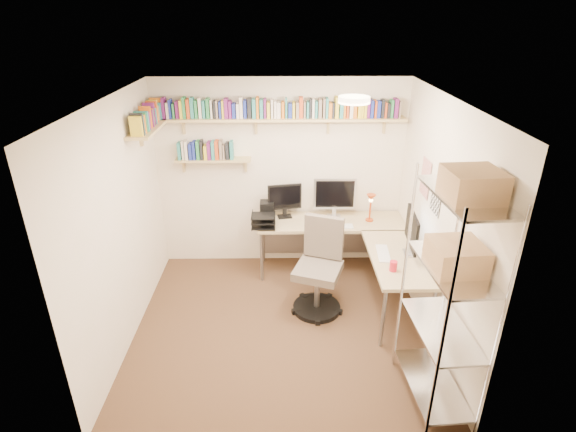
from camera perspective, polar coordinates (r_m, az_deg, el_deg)
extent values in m
plane|color=#462C1E|center=(5.19, -0.88, -13.70)|extent=(3.20, 3.20, 0.00)
cube|color=beige|center=(5.91, -0.95, 5.19)|extent=(3.20, 0.04, 2.50)
cube|color=beige|center=(4.80, -20.45, -1.25)|extent=(0.04, 3.00, 2.50)
cube|color=beige|center=(4.79, 18.54, -1.03)|extent=(0.04, 3.00, 2.50)
cube|color=beige|center=(3.24, -1.03, -12.93)|extent=(3.20, 0.04, 2.50)
cube|color=silver|center=(4.13, -1.11, 14.58)|extent=(3.20, 3.00, 0.04)
cube|color=silver|center=(5.15, 17.03, 4.64)|extent=(0.01, 0.30, 0.42)
cube|color=silver|center=(4.82, 18.29, 2.42)|extent=(0.01, 0.28, 0.38)
cylinder|color=#FFEAC6|center=(4.38, 8.39, 14.41)|extent=(0.30, 0.30, 0.06)
cube|color=tan|center=(5.57, -1.01, 12.24)|extent=(3.05, 0.25, 0.03)
cube|color=tan|center=(5.37, -17.25, 10.67)|extent=(0.25, 1.00, 0.03)
cube|color=tan|center=(5.80, -9.47, 7.08)|extent=(0.95, 0.20, 0.02)
cube|color=tan|center=(5.78, -13.23, 11.35)|extent=(0.03, 0.20, 0.20)
cube|color=tan|center=(5.66, -4.11, 11.65)|extent=(0.03, 0.20, 0.20)
cube|color=tan|center=(5.68, 5.19, 11.66)|extent=(0.03, 0.20, 0.20)
cube|color=tan|center=(5.79, 12.23, 11.47)|extent=(0.03, 0.20, 0.20)
cube|color=#2B8348|center=(5.74, -16.20, 12.91)|extent=(0.03, 0.14, 0.21)
cube|color=#7E6C5C|center=(5.73, -15.81, 12.86)|extent=(0.03, 0.13, 0.20)
cube|color=#6A1C64|center=(5.72, -15.44, 13.11)|extent=(0.03, 0.14, 0.24)
cube|color=beige|center=(5.71, -14.97, 12.86)|extent=(0.03, 0.14, 0.19)
cube|color=navy|center=(5.70, -14.68, 13.04)|extent=(0.02, 0.14, 0.22)
cube|color=#2B8348|center=(5.70, -14.27, 12.85)|extent=(0.02, 0.12, 0.18)
cube|color=#6A1C64|center=(5.69, -13.83, 12.99)|extent=(0.04, 0.11, 0.20)
cube|color=gold|center=(5.67, -13.37, 13.08)|extent=(0.03, 0.14, 0.21)
cube|color=#2B8348|center=(5.66, -13.01, 13.28)|extent=(0.03, 0.13, 0.25)
cube|color=#C8451A|center=(5.66, -12.52, 13.18)|extent=(0.04, 0.12, 0.23)
cube|color=teal|center=(5.65, -12.05, 13.30)|extent=(0.04, 0.11, 0.24)
cube|color=#2B8348|center=(5.64, -11.55, 13.17)|extent=(0.03, 0.12, 0.21)
cube|color=beige|center=(5.63, -11.07, 13.33)|extent=(0.04, 0.12, 0.24)
cube|color=teal|center=(5.62, -10.60, 13.19)|extent=(0.03, 0.12, 0.21)
cube|color=#2B8348|center=(5.61, -10.11, 13.36)|extent=(0.04, 0.14, 0.24)
cube|color=beige|center=(5.61, -9.67, 13.28)|extent=(0.02, 0.12, 0.22)
cube|color=black|center=(5.60, -9.27, 13.26)|extent=(0.03, 0.13, 0.21)
cube|color=#7E6C5C|center=(5.60, -8.97, 13.28)|extent=(0.02, 0.14, 0.21)
cube|color=navy|center=(5.60, -8.58, 13.23)|extent=(0.03, 0.13, 0.20)
cube|color=gold|center=(5.59, -8.23, 13.28)|extent=(0.03, 0.11, 0.21)
cube|color=#6A1C64|center=(5.58, -7.82, 13.42)|extent=(0.04, 0.14, 0.23)
cube|color=#6A1C64|center=(5.58, -7.33, 13.28)|extent=(0.03, 0.14, 0.20)
cube|color=navy|center=(5.58, -6.85, 13.16)|extent=(0.04, 0.12, 0.17)
cube|color=beige|center=(5.57, -6.34, 13.17)|extent=(0.03, 0.15, 0.17)
cube|color=beige|center=(5.56, -5.94, 13.56)|extent=(0.04, 0.14, 0.25)
cube|color=navy|center=(5.56, -5.46, 13.39)|extent=(0.03, 0.13, 0.21)
cube|color=black|center=(5.56, -4.90, 13.52)|extent=(0.04, 0.12, 0.24)
cube|color=teal|center=(5.55, -4.33, 13.50)|extent=(0.04, 0.13, 0.23)
cube|color=orange|center=(5.55, -3.88, 13.61)|extent=(0.03, 0.14, 0.25)
cube|color=teal|center=(5.55, -3.38, 13.47)|extent=(0.04, 0.15, 0.22)
cube|color=#6A1C64|center=(5.55, -2.93, 13.53)|extent=(0.03, 0.11, 0.23)
cube|color=gold|center=(5.55, -2.49, 13.33)|extent=(0.04, 0.14, 0.19)
cube|color=beige|center=(5.55, -2.03, 13.50)|extent=(0.03, 0.13, 0.22)
cube|color=beige|center=(5.55, -1.61, 13.40)|extent=(0.03, 0.13, 0.20)
cube|color=beige|center=(5.55, -1.18, 13.33)|extent=(0.04, 0.13, 0.19)
cube|color=orange|center=(5.55, -0.64, 13.37)|extent=(0.03, 0.12, 0.19)
cube|color=teal|center=(5.54, -0.22, 13.59)|extent=(0.02, 0.12, 0.24)
cube|color=navy|center=(5.55, 0.28, 13.26)|extent=(0.04, 0.11, 0.17)
cube|color=gold|center=(5.55, 0.72, 13.34)|extent=(0.03, 0.13, 0.19)
cube|color=#7E6C5C|center=(5.55, 1.19, 13.35)|extent=(0.04, 0.15, 0.19)
cube|color=#C8451A|center=(5.55, 1.66, 13.62)|extent=(0.04, 0.11, 0.24)
cube|color=#7E6C5C|center=(5.55, 2.11, 13.35)|extent=(0.02, 0.12, 0.19)
cube|color=teal|center=(5.56, 2.50, 13.37)|extent=(0.02, 0.14, 0.19)
cube|color=black|center=(5.55, 2.83, 13.54)|extent=(0.03, 0.12, 0.23)
cube|color=beige|center=(5.56, 3.21, 13.51)|extent=(0.03, 0.12, 0.22)
cube|color=teal|center=(5.56, 3.59, 13.37)|extent=(0.03, 0.13, 0.20)
cube|color=#7E6C5C|center=(5.56, 4.06, 13.50)|extent=(0.04, 0.14, 0.22)
cube|color=#7E6C5C|center=(5.57, 4.57, 13.54)|extent=(0.03, 0.14, 0.23)
cube|color=teal|center=(5.57, 4.94, 13.55)|extent=(0.03, 0.14, 0.24)
cube|color=orange|center=(5.58, 5.34, 13.26)|extent=(0.04, 0.13, 0.18)
cube|color=black|center=(5.58, 5.73, 13.26)|extent=(0.03, 0.13, 0.18)
cube|color=gold|center=(5.58, 6.19, 13.58)|extent=(0.04, 0.15, 0.25)
cube|color=teal|center=(5.60, 6.75, 13.21)|extent=(0.04, 0.14, 0.18)
cube|color=orange|center=(5.60, 7.15, 13.30)|extent=(0.02, 0.14, 0.20)
cube|color=#C8451A|center=(5.60, 7.53, 13.41)|extent=(0.03, 0.13, 0.22)
cube|color=beige|center=(5.61, 7.98, 13.19)|extent=(0.04, 0.14, 0.18)
cube|color=orange|center=(5.62, 8.47, 13.21)|extent=(0.04, 0.11, 0.18)
cube|color=gold|center=(5.63, 9.01, 13.15)|extent=(0.04, 0.14, 0.18)
cube|color=gold|center=(5.63, 9.40, 13.37)|extent=(0.02, 0.12, 0.22)
cube|color=gold|center=(5.64, 9.73, 13.11)|extent=(0.03, 0.13, 0.17)
cube|color=#6A1C64|center=(5.64, 10.13, 13.35)|extent=(0.03, 0.12, 0.22)
cube|color=navy|center=(5.65, 10.54, 13.24)|extent=(0.04, 0.15, 0.21)
cube|color=#C8451A|center=(5.66, 10.99, 13.20)|extent=(0.02, 0.13, 0.20)
cube|color=navy|center=(5.67, 11.38, 13.17)|extent=(0.04, 0.12, 0.20)
cube|color=black|center=(5.68, 11.88, 13.22)|extent=(0.04, 0.12, 0.21)
cube|color=#C8451A|center=(5.69, 12.22, 13.03)|extent=(0.02, 0.13, 0.18)
cube|color=black|center=(5.70, 12.57, 12.98)|extent=(0.03, 0.14, 0.17)
cube|color=#2B8348|center=(5.70, 12.98, 13.16)|extent=(0.03, 0.13, 0.21)
cube|color=#6A1C64|center=(5.71, 13.47, 13.21)|extent=(0.04, 0.15, 0.23)
cube|color=#7E6C5C|center=(5.72, 13.90, 13.05)|extent=(0.02, 0.15, 0.20)
cube|color=gold|center=(4.94, -18.74, 10.73)|extent=(0.12, 0.03, 0.21)
cube|color=black|center=(4.97, -18.63, 10.95)|extent=(0.13, 0.03, 0.23)
cube|color=teal|center=(5.01, -18.50, 10.93)|extent=(0.12, 0.02, 0.20)
cube|color=orange|center=(5.05, -18.35, 10.99)|extent=(0.13, 0.04, 0.19)
cube|color=#2B8348|center=(5.09, -18.21, 11.18)|extent=(0.13, 0.03, 0.20)
cube|color=teal|center=(5.13, -18.09, 11.35)|extent=(0.15, 0.04, 0.21)
cube|color=black|center=(5.17, -17.94, 11.30)|extent=(0.12, 0.03, 0.18)
cube|color=#6A1C64|center=(5.21, -17.83, 11.43)|extent=(0.13, 0.04, 0.19)
cube|color=#C8451A|center=(5.25, -17.69, 11.56)|extent=(0.12, 0.03, 0.19)
cube|color=orange|center=(5.28, -17.63, 11.88)|extent=(0.13, 0.02, 0.24)
cube|color=#6A1C64|center=(5.32, -17.47, 11.72)|extent=(0.14, 0.04, 0.19)
cube|color=#C8451A|center=(5.36, -17.38, 11.87)|extent=(0.13, 0.02, 0.20)
cube|color=#2B8348|center=(5.39, -17.28, 11.90)|extent=(0.12, 0.03, 0.19)
cube|color=#6A1C64|center=(5.42, -17.22, 12.29)|extent=(0.13, 0.02, 0.25)
cube|color=teal|center=(5.46, -17.07, 12.05)|extent=(0.14, 0.03, 0.18)
cube|color=#C8451A|center=(5.49, -16.99, 12.21)|extent=(0.14, 0.02, 0.20)
cube|color=#C8451A|center=(5.53, -16.90, 12.53)|extent=(0.12, 0.04, 0.24)
cube|color=gold|center=(5.57, -16.78, 12.66)|extent=(0.11, 0.03, 0.25)
cube|color=#7E6C5C|center=(5.62, -16.61, 12.39)|extent=(0.11, 0.04, 0.17)
cube|color=teal|center=(5.67, -16.49, 12.64)|extent=(0.13, 0.04, 0.19)
cube|color=orange|center=(5.70, -16.41, 12.97)|extent=(0.13, 0.03, 0.24)
cube|color=#6A1C64|center=(5.75, -16.29, 12.84)|extent=(0.15, 0.04, 0.20)
cube|color=teal|center=(5.84, -13.59, 8.08)|extent=(0.04, 0.13, 0.21)
cube|color=beige|center=(5.83, -13.14, 8.18)|extent=(0.03, 0.11, 0.23)
cube|color=beige|center=(5.82, -12.73, 8.20)|extent=(0.04, 0.14, 0.23)
cube|color=navy|center=(5.81, -12.23, 8.06)|extent=(0.04, 0.14, 0.20)
cube|color=navy|center=(5.80, -11.80, 8.20)|extent=(0.03, 0.14, 0.23)
cube|color=#2B8348|center=(5.79, -11.32, 8.25)|extent=(0.04, 0.13, 0.23)
cube|color=black|center=(5.78, -10.87, 8.29)|extent=(0.03, 0.13, 0.24)
cube|color=gold|center=(5.78, -10.38, 8.01)|extent=(0.04, 0.14, 0.18)
cube|color=#6A1C64|center=(5.77, -9.95, 8.22)|extent=(0.04, 0.15, 0.22)
cube|color=teal|center=(5.76, -9.45, 8.27)|extent=(0.04, 0.15, 0.23)
cube|color=#C8451A|center=(5.75, -9.00, 8.32)|extent=(0.04, 0.13, 0.23)
cube|color=#7E6C5C|center=(5.74, -8.50, 8.36)|extent=(0.04, 0.13, 0.24)
cube|color=#7E6C5C|center=(5.75, -8.12, 8.09)|extent=(0.02, 0.13, 0.18)
cube|color=black|center=(5.74, -7.69, 8.23)|extent=(0.04, 0.12, 0.21)
cube|color=teal|center=(5.73, -7.15, 8.33)|extent=(0.04, 0.13, 0.23)
cube|color=#CAB083|center=(5.85, 5.46, -0.78)|extent=(1.89, 0.60, 0.04)
cube|color=#CAB083|center=(5.16, 13.71, -5.17)|extent=(0.60, 1.30, 0.04)
cylinder|color=gray|center=(5.77, -3.36, -5.21)|extent=(0.04, 0.04, 0.70)
cylinder|color=gray|center=(6.21, -3.18, -2.91)|extent=(0.04, 0.04, 0.70)
cylinder|color=gray|center=(6.39, 13.13, -2.73)|extent=(0.04, 0.04, 0.70)
cylinder|color=gray|center=(4.82, 11.98, -12.61)|extent=(0.04, 0.04, 0.70)
cylinder|color=gray|center=(4.95, 17.75, -12.24)|extent=(0.04, 0.04, 0.70)
cube|color=gray|center=(6.22, 5.10, -2.40)|extent=(1.79, 0.02, 0.55)
cube|color=silver|center=(5.82, 5.97, 2.83)|extent=(0.55, 0.03, 0.42)
cube|color=black|center=(5.80, 5.99, 2.75)|extent=(0.49, 0.00, 0.36)
cube|color=black|center=(5.80, -0.43, 2.44)|extent=(0.44, 0.03, 0.34)
cube|color=black|center=(5.08, 15.47, -1.63)|extent=(0.03, 0.58, 0.38)
cube|color=white|center=(5.08, 15.25, -1.64)|extent=(0.00, 0.52, 0.32)
cube|color=white|center=(5.68, 6.15, -1.31)|extent=(0.42, 0.13, 0.01)
cube|color=white|center=(5.15, 11.99, -4.68)|extent=(0.13, 0.40, 0.01)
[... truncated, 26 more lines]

